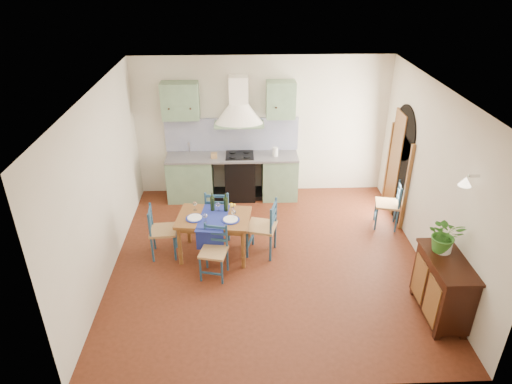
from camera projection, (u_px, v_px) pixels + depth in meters
floor at (269, 259)px, 7.52m from camera, size 5.00×5.00×0.00m
back_wall at (239, 147)px, 9.03m from camera, size 5.00×0.96×2.80m
right_wall at (426, 176)px, 7.22m from camera, size 0.26×5.00×2.80m
left_wall at (102, 186)px, 6.78m from camera, size 0.04×5.00×2.80m
ceiling at (271, 91)px, 6.20m from camera, size 5.00×5.00×0.01m
dining_table at (214, 221)px, 7.33m from camera, size 1.24×0.96×1.05m
chair_near at (214, 251)px, 6.96m from camera, size 0.47×0.47×0.85m
chair_far at (218, 212)px, 7.92m from camera, size 0.47×0.47×0.94m
chair_left at (161, 231)px, 7.42m from camera, size 0.45×0.45×0.90m
chair_right at (264, 227)px, 7.44m from camera, size 0.56×0.56×0.97m
chair_spare at (389, 204)px, 8.21m from camera, size 0.49×0.49×0.88m
sideboard at (443, 286)px, 6.14m from camera, size 0.50×1.05×0.94m
potted_plant at (445, 235)px, 6.01m from camera, size 0.55×0.50×0.51m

